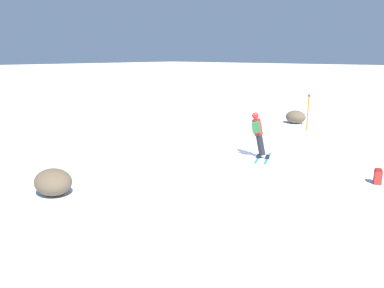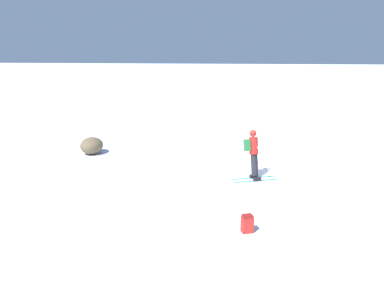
{
  "view_description": "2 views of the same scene",
  "coord_description": "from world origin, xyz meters",
  "px_view_note": "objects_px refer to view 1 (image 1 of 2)",
  "views": [
    {
      "loc": [
        -8.64,
        12.85,
        4.08
      ],
      "look_at": [
        -1.36,
        4.57,
        1.44
      ],
      "focal_mm": 35.0,
      "sensor_mm": 36.0,
      "label": 1
    },
    {
      "loc": [
        -14.88,
        0.3,
        4.69
      ],
      "look_at": [
        0.08,
        2.63,
        0.99
      ],
      "focal_mm": 35.0,
      "sensor_mm": 36.0,
      "label": 2
    }
  ],
  "objects_px": {
    "exposed_boulder_0": "(296,117)",
    "trail_marker": "(308,110)",
    "skier": "(258,132)",
    "spare_backpack": "(378,177)",
    "exposed_boulder_1": "(53,182)"
  },
  "relations": [
    {
      "from": "skier",
      "to": "trail_marker",
      "type": "bearing_deg",
      "value": -104.21
    },
    {
      "from": "exposed_boulder_0",
      "to": "trail_marker",
      "type": "relative_size",
      "value": 0.59
    },
    {
      "from": "exposed_boulder_1",
      "to": "trail_marker",
      "type": "bearing_deg",
      "value": -95.75
    },
    {
      "from": "skier",
      "to": "spare_backpack",
      "type": "xyz_separation_m",
      "value": [
        -4.59,
        0.14,
        -0.8
      ]
    },
    {
      "from": "spare_backpack",
      "to": "exposed_boulder_1",
      "type": "xyz_separation_m",
      "value": [
        6.98,
        7.41,
        0.15
      ]
    },
    {
      "from": "skier",
      "to": "exposed_boulder_1",
      "type": "distance_m",
      "value": 7.95
    },
    {
      "from": "exposed_boulder_0",
      "to": "exposed_boulder_1",
      "type": "relative_size",
      "value": 1.0
    },
    {
      "from": "spare_backpack",
      "to": "exposed_boulder_1",
      "type": "relative_size",
      "value": 0.41
    },
    {
      "from": "skier",
      "to": "exposed_boulder_1",
      "type": "bearing_deg",
      "value": 50.13
    },
    {
      "from": "skier",
      "to": "trail_marker",
      "type": "distance_m",
      "value": 6.76
    },
    {
      "from": "exposed_boulder_0",
      "to": "spare_backpack",
      "type": "bearing_deg",
      "value": 129.82
    },
    {
      "from": "exposed_boulder_1",
      "to": "trail_marker",
      "type": "height_order",
      "value": "trail_marker"
    },
    {
      "from": "exposed_boulder_0",
      "to": "trail_marker",
      "type": "bearing_deg",
      "value": 132.81
    },
    {
      "from": "exposed_boulder_1",
      "to": "spare_backpack",
      "type": "bearing_deg",
      "value": -133.29
    },
    {
      "from": "exposed_boulder_1",
      "to": "trail_marker",
      "type": "xyz_separation_m",
      "value": [
        -1.43,
        -14.24,
        0.73
      ]
    }
  ]
}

